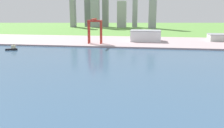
{
  "coord_description": "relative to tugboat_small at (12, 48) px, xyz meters",
  "views": [
    {
      "loc": [
        42.79,
        49.96,
        61.52
      ],
      "look_at": [
        16.69,
        231.54,
        18.84
      ],
      "focal_mm": 39.09,
      "sensor_mm": 36.0,
      "label": 1
    }
  ],
  "objects": [
    {
      "name": "ground_plane",
      "position": [
        153.45,
        -79.91,
        -2.69
      ],
      "size": [
        2400.0,
        2400.0,
        0.0
      ],
      "primitive_type": "plane",
      "color": "#5A8F3E"
    },
    {
      "name": "water_bay",
      "position": [
        153.45,
        -139.91,
        -2.62
      ],
      "size": [
        840.0,
        360.0,
        0.15
      ],
      "primitive_type": "cube",
      "color": "#385675",
      "rests_on": "ground"
    },
    {
      "name": "industrial_pier",
      "position": [
        153.45,
        110.09,
        -1.44
      ],
      "size": [
        840.0,
        140.0,
        2.5
      ],
      "primitive_type": "cube",
      "color": "#AC9699",
      "rests_on": "ground"
    },
    {
      "name": "tugboat_small",
      "position": [
        0.0,
        0.0,
        0.0
      ],
      "size": [
        16.68,
        9.22,
        9.1
      ],
      "color": "black",
      "rests_on": "water_bay"
    },
    {
      "name": "port_crane_red",
      "position": [
        110.37,
        66.97,
        28.99
      ],
      "size": [
        23.05,
        34.68,
        41.41
      ],
      "color": "#B72D23",
      "rests_on": "industrial_pier"
    },
    {
      "name": "warehouse_main",
      "position": [
        193.58,
        112.08,
        9.45
      ],
      "size": [
        53.51,
        34.65,
        19.25
      ],
      "color": "white",
      "rests_on": "industrial_pier"
    },
    {
      "name": "warehouse_annex",
      "position": [
        331.32,
        135.55,
        5.92
      ],
      "size": [
        47.52,
        30.95,
        12.18
      ],
      "color": "silver",
      "rests_on": "industrial_pier"
    },
    {
      "name": "distant_skyline",
      "position": [
        80.22,
        444.21,
        60.57
      ],
      "size": [
        268.98,
        59.28,
        154.59
      ],
      "color": "gray",
      "rests_on": "ground"
    }
  ]
}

